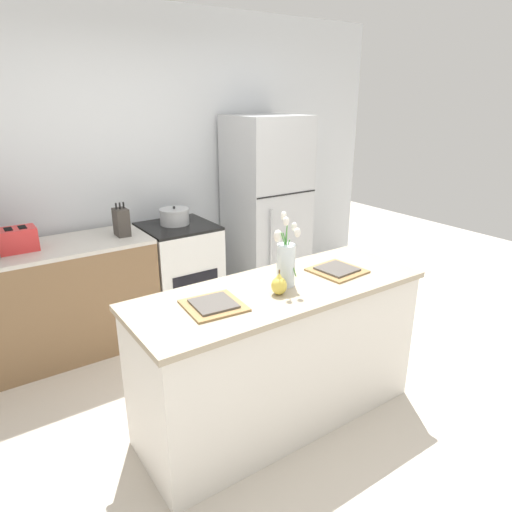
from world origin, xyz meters
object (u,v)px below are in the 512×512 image
object	(u,v)px
stove_range	(180,273)
refrigerator	(266,211)
pear_figurine	(279,285)
plate_setting_right	(337,270)
toaster	(17,240)
cooking_pot	(175,216)
flower_vase	(286,261)
knife_block	(121,222)
plate_setting_left	(214,305)

from	to	relation	value
stove_range	refrigerator	size ratio (longest dim) A/B	0.50
refrigerator	pear_figurine	size ratio (longest dim) A/B	12.24
plate_setting_right	toaster	world-z (taller)	toaster
toaster	cooking_pot	distance (m)	1.24
refrigerator	cooking_pot	distance (m)	0.96
flower_vase	stove_range	bearing A→B (deg)	87.98
flower_vase	knife_block	distance (m)	1.62
toaster	knife_block	distance (m)	0.75
refrigerator	toaster	xyz separation A→B (m)	(-2.20, 0.02, 0.09)
plate_setting_left	plate_setting_right	xyz separation A→B (m)	(0.90, 0.00, 0.00)
cooking_pot	knife_block	bearing A→B (deg)	-171.19
pear_figurine	knife_block	distance (m)	1.68
toaster	knife_block	size ratio (longest dim) A/B	1.04
pear_figurine	cooking_pot	size ratio (longest dim) A/B	0.57
refrigerator	pear_figurine	xyz separation A→B (m)	(-1.12, -1.67, 0.07)
flower_vase	pear_figurine	distance (m)	0.17
stove_range	flower_vase	world-z (taller)	flower_vase
refrigerator	knife_block	xyz separation A→B (m)	(-1.45, -0.03, 0.11)
refrigerator	flower_vase	xyz separation A→B (m)	(-1.01, -1.59, 0.17)
toaster	cooking_pot	size ratio (longest dim) A/B	1.08
knife_block	plate_setting_left	bearing A→B (deg)	-91.88
toaster	plate_setting_right	bearing A→B (deg)	-45.51
pear_figurine	toaster	bearing A→B (deg)	122.55
refrigerator	plate_setting_left	world-z (taller)	refrigerator
flower_vase	plate_setting_right	xyz separation A→B (m)	(0.41, -0.01, -0.14)
flower_vase	knife_block	size ratio (longest dim) A/B	1.62
knife_block	flower_vase	bearing A→B (deg)	-74.21
plate_setting_left	knife_block	world-z (taller)	knife_block
refrigerator	flower_vase	distance (m)	1.89
plate_setting_right	cooking_pot	size ratio (longest dim) A/B	1.24
stove_range	cooking_pot	size ratio (longest dim) A/B	3.48
plate_setting_left	cooking_pot	size ratio (longest dim) A/B	1.24
refrigerator	plate_setting_right	size ratio (longest dim) A/B	5.59
stove_range	plate_setting_right	world-z (taller)	plate_setting_right
pear_figurine	plate_setting_right	size ratio (longest dim) A/B	0.46
pear_figurine	toaster	world-z (taller)	toaster
plate_setting_left	toaster	bearing A→B (deg)	113.26
refrigerator	knife_block	size ratio (longest dim) A/B	6.65
plate_setting_right	toaster	size ratio (longest dim) A/B	1.15
stove_range	flower_vase	xyz separation A→B (m)	(-0.06, -1.59, 0.61)
toaster	knife_block	xyz separation A→B (m)	(0.75, -0.05, 0.03)
cooking_pot	knife_block	world-z (taller)	knife_block
plate_setting_right	plate_setting_left	bearing A→B (deg)	180.00
knife_block	plate_setting_right	bearing A→B (deg)	-61.74
stove_range	knife_block	world-z (taller)	knife_block
stove_range	knife_block	size ratio (longest dim) A/B	3.33
pear_figurine	flower_vase	bearing A→B (deg)	36.88
cooking_pot	knife_block	distance (m)	0.50
flower_vase	knife_block	bearing A→B (deg)	105.79
flower_vase	plate_setting_right	size ratio (longest dim) A/B	1.36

